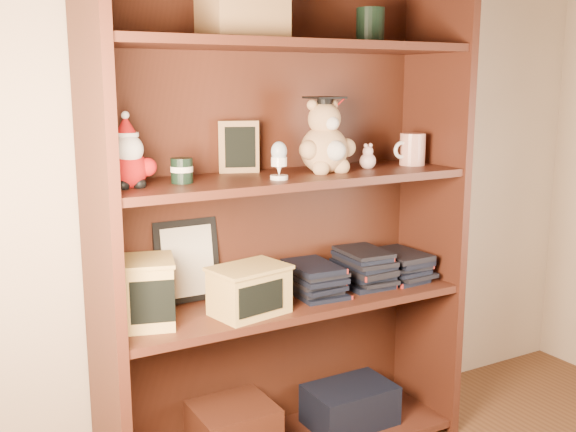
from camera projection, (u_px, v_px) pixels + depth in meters
name	position (u px, v px, depth m)	size (l,w,h in m)	color
bookcase	(279.00, 226.00, 2.15)	(1.20, 0.35, 1.60)	#482014
shelf_lower	(288.00, 302.00, 2.16)	(1.14, 0.33, 0.02)	#482014
shelf_upper	(288.00, 179.00, 2.08)	(1.14, 0.33, 0.02)	#482014
santa_plush	(128.00, 159.00, 1.81)	(0.15, 0.11, 0.21)	#A50F0F
teachers_tin	(182.00, 170.00, 1.90)	(0.06, 0.06, 0.07)	black
chalkboard_plaque	(239.00, 148.00, 2.10)	(0.12, 0.09, 0.16)	#9E7547
egg_cup	(279.00, 159.00, 1.96)	(0.05, 0.05, 0.11)	white
grad_teddy_bear	(325.00, 143.00, 2.11)	(0.20, 0.17, 0.24)	tan
pink_figurine	(368.00, 159.00, 2.21)	(0.05, 0.05, 0.09)	beige
teacher_mug	(412.00, 149.00, 2.30)	(0.12, 0.09, 0.11)	silver
certificate_frame	(187.00, 261.00, 2.11)	(0.21, 0.05, 0.26)	black
treats_box	(143.00, 292.00, 1.90)	(0.22, 0.22, 0.19)	#DDB45A
pencils_box	(249.00, 290.00, 2.00)	(0.25, 0.20, 0.15)	#DDB45A
book_stack_left	(315.00, 277.00, 2.19)	(0.14, 0.20, 0.11)	black
book_stack_mid	(365.00, 267.00, 2.29)	(0.14, 0.20, 0.13)	black
book_stack_right	(400.00, 265.00, 2.36)	(0.14, 0.20, 0.10)	black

